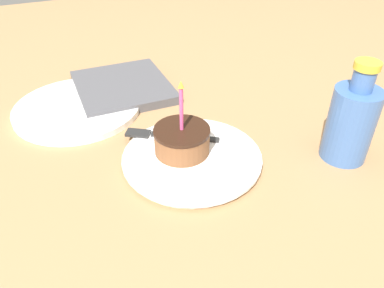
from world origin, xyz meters
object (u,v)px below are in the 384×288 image
fork (164,136)px  side_plate (78,108)px  bottle (351,121)px  marble_board (123,87)px  cake_slice (182,140)px  plate (192,158)px

fork → side_plate: size_ratio=0.58×
bottle → marble_board: size_ratio=0.80×
fork → bottle: (0.16, 0.28, 0.05)m
bottle → side_plate: bearing=-130.3°
cake_slice → side_plate: bearing=-149.2°
bottle → side_plate: bottle is taller
plate → marble_board: marble_board is taller
bottle → marble_board: 0.50m
fork → bottle: bearing=60.2°
plate → bottle: 0.28m
cake_slice → marble_board: (-0.29, -0.03, -0.03)m
cake_slice → bottle: size_ratio=0.75×
plate → side_plate: 0.30m
plate → fork: fork is taller
plate → cake_slice: 0.04m
cake_slice → marble_board: size_ratio=0.60×
marble_board → bottle: bearing=36.7°
fork → side_plate: bearing=-145.3°
side_plate → plate: bearing=31.0°
fork → marble_board: same height
side_plate → marble_board: 0.12m
cake_slice → fork: cake_slice is taller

